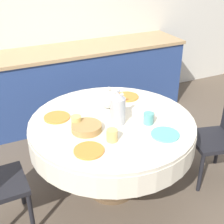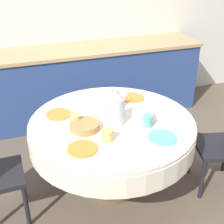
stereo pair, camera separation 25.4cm
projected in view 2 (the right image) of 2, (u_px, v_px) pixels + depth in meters
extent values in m
plane|color=brown|center=(112.00, 188.00, 2.92)|extent=(12.00, 12.00, 0.00)
cube|color=silver|center=(64.00, 10.00, 3.83)|extent=(7.00, 0.05, 2.60)
cube|color=#2D4784|center=(74.00, 85.00, 3.96)|extent=(3.20, 0.60, 0.87)
cube|color=tan|center=(72.00, 50.00, 3.74)|extent=(3.24, 0.64, 0.04)
cylinder|color=brown|center=(112.00, 186.00, 2.91)|extent=(0.44, 0.44, 0.04)
cylinder|color=brown|center=(112.00, 164.00, 2.79)|extent=(0.11, 0.11, 0.48)
cylinder|color=silver|center=(112.00, 133.00, 2.63)|extent=(1.38, 1.38, 0.18)
cylinder|color=silver|center=(112.00, 122.00, 2.58)|extent=(1.37, 1.37, 0.03)
cube|color=black|center=(218.00, 147.00, 2.79)|extent=(0.49, 0.49, 0.04)
cylinder|color=black|center=(202.00, 180.00, 2.73)|extent=(0.04, 0.04, 0.40)
cylinder|color=black|center=(190.00, 156.00, 3.04)|extent=(0.04, 0.04, 0.40)
cylinder|color=black|center=(22.00, 179.00, 2.74)|extent=(0.04, 0.04, 0.40)
cylinder|color=black|center=(27.00, 207.00, 2.45)|extent=(0.04, 0.04, 0.40)
cylinder|color=orange|center=(82.00, 149.00, 2.21)|extent=(0.22, 0.22, 0.01)
cylinder|color=#DBB766|center=(108.00, 135.00, 2.29)|extent=(0.08, 0.08, 0.09)
cylinder|color=#60BCB7|center=(162.00, 138.00, 2.34)|extent=(0.22, 0.22, 0.01)
cylinder|color=#5BA39E|center=(148.00, 120.00, 2.48)|extent=(0.08, 0.08, 0.09)
cylinder|color=orange|center=(59.00, 114.00, 2.66)|extent=(0.22, 0.22, 0.01)
cylinder|color=#DBB766|center=(76.00, 119.00, 2.50)|extent=(0.08, 0.08, 0.09)
cylinder|color=orange|center=(132.00, 98.00, 2.94)|extent=(0.22, 0.22, 0.01)
cylinder|color=#28282D|center=(116.00, 100.00, 2.82)|extent=(0.08, 0.08, 0.09)
cylinder|color=#B2B2B7|center=(117.00, 111.00, 2.49)|extent=(0.12, 0.12, 0.22)
cone|color=#B2B2B7|center=(117.00, 96.00, 2.42)|extent=(0.11, 0.11, 0.05)
sphere|color=#B2B2B7|center=(117.00, 91.00, 2.40)|extent=(0.04, 0.04, 0.04)
cylinder|color=silver|center=(112.00, 108.00, 2.76)|extent=(0.09, 0.09, 0.01)
sphere|color=silver|center=(112.00, 99.00, 2.72)|extent=(0.16, 0.16, 0.16)
cylinder|color=silver|center=(122.00, 97.00, 2.74)|extent=(0.09, 0.03, 0.06)
sphere|color=silver|center=(112.00, 89.00, 2.67)|extent=(0.04, 0.04, 0.04)
cylinder|color=#AD844C|center=(85.00, 126.00, 2.44)|extent=(0.24, 0.24, 0.06)
cylinder|color=silver|center=(142.00, 116.00, 2.56)|extent=(0.17, 0.17, 0.08)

